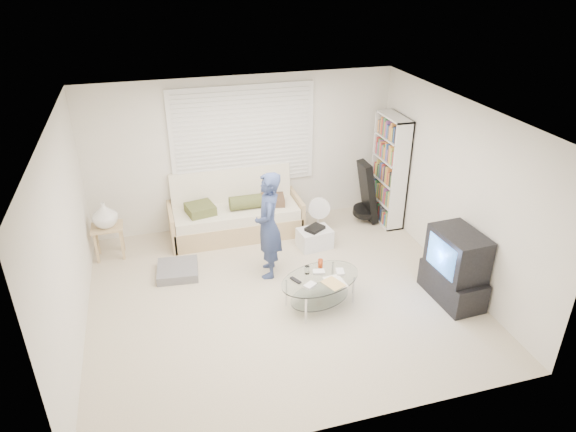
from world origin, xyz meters
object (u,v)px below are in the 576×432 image
object	(u,v)px
coffee_table	(320,283)
futon_sofa	(235,215)
bookshelf	(389,170)
tv_unit	(455,267)

from	to	relation	value
coffee_table	futon_sofa	bearing A→B (deg)	107.51
bookshelf	coffee_table	bearing A→B (deg)	-133.73
futon_sofa	bookshelf	world-z (taller)	bookshelf
futon_sofa	coffee_table	xyz separation A→B (m)	(0.70, -2.21, -0.01)
futon_sofa	bookshelf	distance (m)	2.65
bookshelf	coffee_table	distance (m)	2.77
futon_sofa	tv_unit	xyz separation A→B (m)	(2.44, -2.56, 0.14)
bookshelf	tv_unit	world-z (taller)	bookshelf
futon_sofa	bookshelf	size ratio (longest dim) A/B	1.14
bookshelf	coffee_table	xyz separation A→B (m)	(-1.87, -1.95, -0.60)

